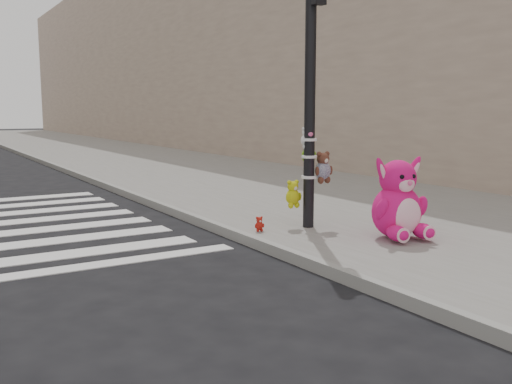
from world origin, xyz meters
TOP-DOWN VIEW (x-y plane):
  - ground at (0.00, 0.00)m, footprint 120.00×120.00m
  - sidewalk_near at (5.00, 10.00)m, footprint 7.00×80.00m
  - curb_edge at (1.55, 10.00)m, footprint 0.12×80.00m
  - bld_near at (10.50, 20.00)m, footprint 5.00×60.00m
  - signal_pole at (2.62, 1.81)m, footprint 0.72×0.49m
  - pink_bunny at (3.19, 0.57)m, footprint 0.82×0.92m
  - red_teddy at (1.80, 1.89)m, footprint 0.16×0.13m

SIDE VIEW (x-z plane):
  - ground at x=0.00m, z-range 0.00..0.00m
  - sidewalk_near at x=5.00m, z-range 0.00..0.14m
  - curb_edge at x=1.55m, z-range -0.01..0.15m
  - red_teddy at x=1.80m, z-range 0.14..0.36m
  - pink_bunny at x=3.19m, z-range 0.04..1.17m
  - signal_pole at x=2.62m, z-range -0.30..3.70m
  - bld_near at x=10.50m, z-range 0.00..10.00m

